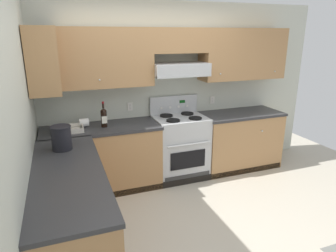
{
  "coord_description": "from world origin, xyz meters",
  "views": [
    {
      "loc": [
        -1.25,
        -2.62,
        2.09
      ],
      "look_at": [
        -0.02,
        0.7,
        1.0
      ],
      "focal_mm": 31.9,
      "sensor_mm": 36.0,
      "label": 1
    }
  ],
  "objects_px": {
    "stove": "(180,146)",
    "bucket": "(61,137)",
    "paper_towel_roll": "(84,122)",
    "wine_bottle": "(104,117)",
    "bowl": "(67,130)"
  },
  "relations": [
    {
      "from": "stove",
      "to": "bucket",
      "type": "height_order",
      "value": "stove"
    },
    {
      "from": "stove",
      "to": "wine_bottle",
      "type": "relative_size",
      "value": 3.51
    },
    {
      "from": "stove",
      "to": "bowl",
      "type": "relative_size",
      "value": 3.07
    },
    {
      "from": "wine_bottle",
      "to": "bucket",
      "type": "bearing_deg",
      "value": -129.34
    },
    {
      "from": "bowl",
      "to": "paper_towel_roll",
      "type": "bearing_deg",
      "value": 33.56
    },
    {
      "from": "wine_bottle",
      "to": "paper_towel_roll",
      "type": "height_order",
      "value": "wine_bottle"
    },
    {
      "from": "wine_bottle",
      "to": "paper_towel_roll",
      "type": "bearing_deg",
      "value": 157.19
    },
    {
      "from": "bucket",
      "to": "wine_bottle",
      "type": "bearing_deg",
      "value": 50.66
    },
    {
      "from": "paper_towel_roll",
      "to": "stove",
      "type": "bearing_deg",
      "value": -3.86
    },
    {
      "from": "stove",
      "to": "wine_bottle",
      "type": "bearing_deg",
      "value": -179.29
    },
    {
      "from": "stove",
      "to": "bucket",
      "type": "bearing_deg",
      "value": -157.53
    },
    {
      "from": "stove",
      "to": "bucket",
      "type": "relative_size",
      "value": 4.57
    },
    {
      "from": "wine_bottle",
      "to": "bowl",
      "type": "distance_m",
      "value": 0.49
    },
    {
      "from": "stove",
      "to": "bowl",
      "type": "bearing_deg",
      "value": -177.95
    },
    {
      "from": "paper_towel_roll",
      "to": "bucket",
      "type": "bearing_deg",
      "value": -111.1
    }
  ]
}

